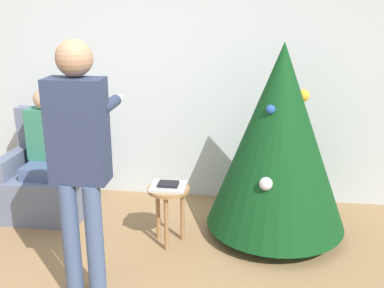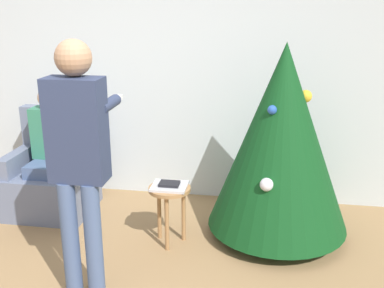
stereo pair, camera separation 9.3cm
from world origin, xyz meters
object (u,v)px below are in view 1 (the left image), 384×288
at_px(christmas_tree, 279,137).
at_px(armchair, 50,179).
at_px(person_standing, 79,152).
at_px(side_stool, 169,198).
at_px(person_seated, 45,147).

relative_size(christmas_tree, armchair, 1.70).
distance_m(christmas_tree, person_standing, 1.75).
height_order(christmas_tree, person_standing, person_standing).
distance_m(armchair, person_standing, 1.69).
height_order(armchair, side_stool, armchair).
xyz_separation_m(person_seated, person_standing, (0.85, -1.23, 0.40)).
bearing_deg(side_stool, person_seated, 160.82).
bearing_deg(side_stool, christmas_tree, 18.40).
xyz_separation_m(person_standing, side_stool, (0.44, 0.78, -0.66)).
relative_size(person_seated, side_stool, 2.38).
bearing_deg(christmas_tree, person_seated, 176.27).
bearing_deg(person_standing, armchair, 123.92).
height_order(armchair, person_standing, person_standing).
height_order(armchair, person_seated, person_seated).
bearing_deg(person_seated, person_standing, -55.38).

